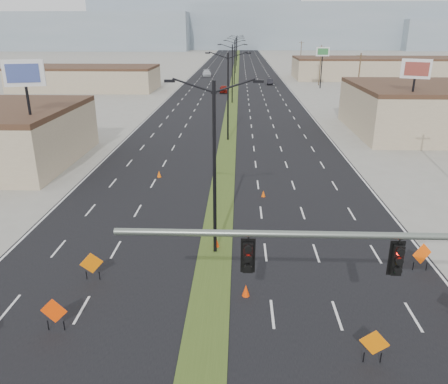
{
  "coord_description": "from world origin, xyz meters",
  "views": [
    {
      "loc": [
        1.35,
        -11.12,
        12.48
      ],
      "look_at": [
        0.47,
        13.65,
        3.2
      ],
      "focal_mm": 35.0,
      "sensor_mm": 36.0,
      "label": 1
    }
  ],
  "objects_px": {
    "streetlight_1": "(228,94)",
    "streetlight_2": "(232,72)",
    "streetlight_0": "(214,165)",
    "construction_sign_4": "(422,255)",
    "cone_2": "(263,194)",
    "car_mid": "(270,82)",
    "cone_0": "(216,243)",
    "pole_sign_east_near": "(415,76)",
    "streetlight_4": "(236,54)",
    "streetlight_6": "(237,47)",
    "cone_3": "(159,174)",
    "pole_sign_west": "(25,82)",
    "streetlight_5": "(236,50)",
    "construction_sign_1": "(54,312)",
    "cone_1": "(246,290)",
    "car_left": "(224,89)",
    "car_far": "(207,73)",
    "construction_sign_3": "(374,344)",
    "pole_sign_east_far": "(323,55)",
    "construction_sign_2": "(92,264)",
    "streetlight_3": "(234,61)"
  },
  "relations": [
    {
      "from": "streetlight_1",
      "to": "streetlight_2",
      "type": "height_order",
      "value": "same"
    },
    {
      "from": "streetlight_2",
      "to": "streetlight_0",
      "type": "bearing_deg",
      "value": -90.0
    },
    {
      "from": "construction_sign_4",
      "to": "cone_2",
      "type": "height_order",
      "value": "construction_sign_4"
    },
    {
      "from": "car_mid",
      "to": "streetlight_0",
      "type": "bearing_deg",
      "value": -91.7
    },
    {
      "from": "cone_0",
      "to": "pole_sign_east_near",
      "type": "relative_size",
      "value": 0.06
    },
    {
      "from": "streetlight_4",
      "to": "cone_0",
      "type": "xyz_separation_m",
      "value": [
        0.05,
        -111.43,
        -5.11
      ]
    },
    {
      "from": "car_mid",
      "to": "streetlight_2",
      "type": "bearing_deg",
      "value": -102.91
    },
    {
      "from": "streetlight_2",
      "to": "streetlight_6",
      "type": "distance_m",
      "value": 112.0
    },
    {
      "from": "cone_3",
      "to": "pole_sign_west",
      "type": "height_order",
      "value": "pole_sign_west"
    },
    {
      "from": "streetlight_1",
      "to": "streetlight_5",
      "type": "distance_m",
      "value": 112.0
    },
    {
      "from": "construction_sign_1",
      "to": "cone_1",
      "type": "height_order",
      "value": "construction_sign_1"
    },
    {
      "from": "car_left",
      "to": "cone_1",
      "type": "distance_m",
      "value": 74.18
    },
    {
      "from": "car_left",
      "to": "pole_sign_west",
      "type": "bearing_deg",
      "value": -106.71
    },
    {
      "from": "car_far",
      "to": "construction_sign_3",
      "type": "height_order",
      "value": "car_far"
    },
    {
      "from": "streetlight_2",
      "to": "cone_1",
      "type": "bearing_deg",
      "value": -88.32
    },
    {
      "from": "cone_0",
      "to": "pole_sign_west",
      "type": "distance_m",
      "value": 23.04
    },
    {
      "from": "streetlight_5",
      "to": "construction_sign_4",
      "type": "distance_m",
      "value": 142.27
    },
    {
      "from": "construction_sign_4",
      "to": "pole_sign_east_near",
      "type": "bearing_deg",
      "value": 51.94
    },
    {
      "from": "streetlight_4",
      "to": "cone_3",
      "type": "height_order",
      "value": "streetlight_4"
    },
    {
      "from": "cone_3",
      "to": "pole_sign_west",
      "type": "distance_m",
      "value": 13.62
    },
    {
      "from": "streetlight_0",
      "to": "streetlight_2",
      "type": "distance_m",
      "value": 56.0
    },
    {
      "from": "cone_2",
      "to": "streetlight_4",
      "type": "bearing_deg",
      "value": 91.85
    },
    {
      "from": "streetlight_4",
      "to": "construction_sign_3",
      "type": "height_order",
      "value": "streetlight_4"
    },
    {
      "from": "streetlight_1",
      "to": "streetlight_6",
      "type": "bearing_deg",
      "value": 90.0
    },
    {
      "from": "car_far",
      "to": "pole_sign_east_far",
      "type": "bearing_deg",
      "value": -48.53
    },
    {
      "from": "construction_sign_4",
      "to": "construction_sign_3",
      "type": "bearing_deg",
      "value": -142.77
    },
    {
      "from": "streetlight_4",
      "to": "car_left",
      "type": "relative_size",
      "value": 2.33
    },
    {
      "from": "car_mid",
      "to": "cone_2",
      "type": "distance_m",
      "value": 74.98
    },
    {
      "from": "streetlight_2",
      "to": "construction_sign_2",
      "type": "xyz_separation_m",
      "value": [
        -6.3,
        -59.32,
        -4.48
      ]
    },
    {
      "from": "cone_1",
      "to": "pole_sign_east_far",
      "type": "relative_size",
      "value": 0.07
    },
    {
      "from": "cone_1",
      "to": "pole_sign_west",
      "type": "xyz_separation_m",
      "value": [
        -18.6,
        18.63,
        7.96
      ]
    },
    {
      "from": "cone_3",
      "to": "car_mid",
      "type": "bearing_deg",
      "value": 78.44
    },
    {
      "from": "streetlight_4",
      "to": "pole_sign_east_far",
      "type": "distance_m",
      "value": 39.66
    },
    {
      "from": "construction_sign_1",
      "to": "car_far",
      "type": "bearing_deg",
      "value": 93.65
    },
    {
      "from": "streetlight_1",
      "to": "cone_3",
      "type": "distance_m",
      "value": 16.19
    },
    {
      "from": "streetlight_3",
      "to": "cone_3",
      "type": "height_order",
      "value": "streetlight_3"
    },
    {
      "from": "streetlight_0",
      "to": "construction_sign_3",
      "type": "xyz_separation_m",
      "value": [
        6.75,
        -9.0,
        -4.52
      ]
    },
    {
      "from": "streetlight_0",
      "to": "streetlight_2",
      "type": "relative_size",
      "value": 1.0
    },
    {
      "from": "streetlight_2",
      "to": "car_mid",
      "type": "height_order",
      "value": "streetlight_2"
    },
    {
      "from": "streetlight_4",
      "to": "construction_sign_2",
      "type": "height_order",
      "value": "streetlight_4"
    },
    {
      "from": "car_far",
      "to": "construction_sign_1",
      "type": "relative_size",
      "value": 3.49
    },
    {
      "from": "pole_sign_east_near",
      "to": "cone_3",
      "type": "bearing_deg",
      "value": -130.1
    },
    {
      "from": "streetlight_3",
      "to": "streetlight_5",
      "type": "height_order",
      "value": "same"
    },
    {
      "from": "streetlight_4",
      "to": "streetlight_2",
      "type": "bearing_deg",
      "value": -90.0
    },
    {
      "from": "streetlight_2",
      "to": "streetlight_3",
      "type": "height_order",
      "value": "same"
    },
    {
      "from": "streetlight_1",
      "to": "car_left",
      "type": "relative_size",
      "value": 2.33
    },
    {
      "from": "streetlight_0",
      "to": "cone_3",
      "type": "relative_size",
      "value": 16.24
    },
    {
      "from": "streetlight_4",
      "to": "cone_3",
      "type": "bearing_deg",
      "value": -93.37
    },
    {
      "from": "cone_1",
      "to": "streetlight_4",
      "type": "bearing_deg",
      "value": 90.87
    },
    {
      "from": "construction_sign_1",
      "to": "construction_sign_2",
      "type": "distance_m",
      "value": 4.18
    }
  ]
}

